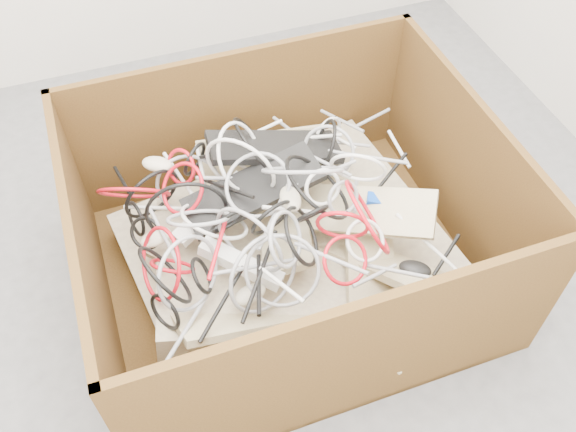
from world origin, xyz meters
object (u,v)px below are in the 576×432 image
object	(u,v)px
power_strip_left	(211,209)
power_strip_right	(241,264)
vga_plug	(374,199)
cardboard_box	(285,251)

from	to	relation	value
power_strip_left	power_strip_right	distance (m)	0.22
power_strip_right	vga_plug	bearing A→B (deg)	53.24
cardboard_box	vga_plug	world-z (taller)	cardboard_box
cardboard_box	power_strip_left	bearing A→B (deg)	157.73
vga_plug	power_strip_left	bearing A→B (deg)	-168.77
cardboard_box	power_strip_left	xyz separation A→B (m)	(-0.21, 0.09, 0.21)
power_strip_left	vga_plug	distance (m)	0.50
vga_plug	cardboard_box	bearing A→B (deg)	-163.44
cardboard_box	power_strip_right	world-z (taller)	cardboard_box
power_strip_right	vga_plug	size ratio (longest dim) A/B	5.75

